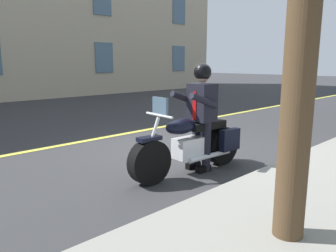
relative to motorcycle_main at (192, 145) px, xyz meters
name	(u,v)px	position (x,y,z in m)	size (l,w,h in m)	color
ground_plane	(179,150)	(-0.81, -1.08, -0.45)	(80.00, 80.00, 0.00)	#333335
lane_center_stripe	(121,134)	(-0.81, -3.08, -0.45)	(60.00, 0.16, 0.01)	#E5DB4C
motorcycle_main	(192,145)	(0.00, 0.00, 0.00)	(2.22, 0.70, 1.26)	black
rider_main	(201,108)	(-0.19, 0.01, 0.58)	(0.65, 0.58, 1.74)	black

